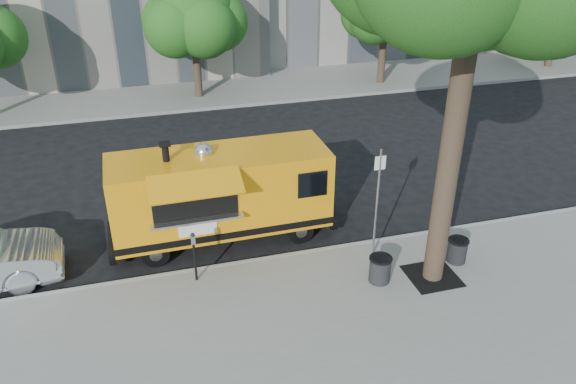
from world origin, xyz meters
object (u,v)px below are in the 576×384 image
Objects in this scene: sign_post at (377,198)px; parking_meter at (194,251)px; far_tree_b at (193,14)px; food_truck at (220,193)px; far_tree_c at (386,8)px; trash_bin_left at (457,250)px; trash_bin_right at (380,269)px.

sign_post is 2.25× the size of parking_meter.
food_truck is (-1.03, -12.13, -2.43)m from far_tree_b.
sign_post reaches higher than parking_meter.
far_tree_b is at bearing 100.15° from sign_post.
far_tree_c is at bearing -1.91° from far_tree_b.
food_truck reaches higher than parking_meter.
parking_meter reaches higher than trash_bin_left.
parking_meter is at bearing -98.10° from far_tree_b.
far_tree_c reaches higher than trash_bin_right.
sign_post is at bearing -114.81° from far_tree_c.
sign_post is 4.18m from food_truck.
far_tree_b is at bearing 106.63° from trash_bin_left.
trash_bin_left is (4.50, -15.07, -3.34)m from far_tree_b.
parking_meter is at bearing -117.48° from food_truck.
far_tree_c is 3.90× the size of parking_meter.
food_truck is 6.33m from trash_bin_left.
parking_meter is 4.47m from trash_bin_right.
trash_bin_left is at bearing -22.78° from sign_post.
far_tree_b is at bearing 84.48° from food_truck.
far_tree_c reaches higher than parking_meter.
food_truck is at bearing 152.00° from trash_bin_left.
far_tree_b reaches higher than trash_bin_left.
sign_post reaches higher than food_truck.
trash_bin_right is (4.27, -1.25, -0.48)m from parking_meter.
trash_bin_left is at bearing 5.94° from trash_bin_right.
parking_meter is at bearing -128.66° from far_tree_c.
trash_bin_right is (-0.28, -1.05, -1.34)m from sign_post.
food_truck is 4.66m from trash_bin_right.
trash_bin_left is 2.25m from trash_bin_right.
food_truck is (0.97, 1.92, 0.42)m from parking_meter.
far_tree_c is 8.17× the size of trash_bin_left.
parking_meter is (-2.00, -14.05, -2.85)m from far_tree_b.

